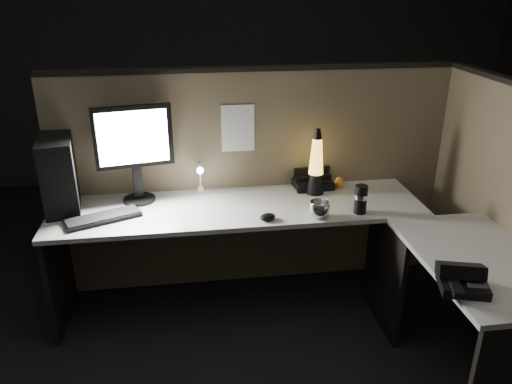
{
  "coord_description": "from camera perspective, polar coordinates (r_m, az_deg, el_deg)",
  "views": [
    {
      "loc": [
        -0.44,
        -2.2,
        2.03
      ],
      "look_at": [
        -0.07,
        0.35,
        0.92
      ],
      "focal_mm": 35.0,
      "sensor_mm": 36.0,
      "label": 1
    }
  ],
  "objects": [
    {
      "name": "floor",
      "position": [
        3.03,
        2.47,
        -18.94
      ],
      "size": [
        6.0,
        6.0,
        0.0
      ],
      "primitive_type": "plane",
      "color": "black",
      "rests_on": "ground"
    },
    {
      "name": "room_shell",
      "position": [
        2.28,
        3.18,
        12.82
      ],
      "size": [
        6.0,
        6.0,
        6.0
      ],
      "color": "silver",
      "rests_on": "ground"
    },
    {
      "name": "partition_back",
      "position": [
        3.41,
        -0.13,
        1.17
      ],
      "size": [
        2.66,
        0.06,
        1.5
      ],
      "primitive_type": "cube",
      "color": "brown",
      "rests_on": "ground"
    },
    {
      "name": "partition_right",
      "position": [
        3.17,
        26.76,
        -3.26
      ],
      "size": [
        0.06,
        1.66,
        1.5
      ],
      "primitive_type": "cube",
      "color": "brown",
      "rests_on": "ground"
    },
    {
      "name": "desk",
      "position": [
        2.92,
        5.25,
        -6.7
      ],
      "size": [
        2.6,
        1.6,
        0.73
      ],
      "color": "beige",
      "rests_on": "ground"
    },
    {
      "name": "pc_tower",
      "position": [
        3.23,
        -21.6,
        2.07
      ],
      "size": [
        0.26,
        0.45,
        0.45
      ],
      "primitive_type": "cube",
      "rotation": [
        0.0,
        0.0,
        0.18
      ],
      "color": "black",
      "rests_on": "desk"
    },
    {
      "name": "monitor",
      "position": [
        3.15,
        -13.76,
        5.27
      ],
      "size": [
        0.47,
        0.2,
        0.61
      ],
      "rotation": [
        0.0,
        0.0,
        0.18
      ],
      "color": "black",
      "rests_on": "desk"
    },
    {
      "name": "keyboard",
      "position": [
        3.06,
        -17.09,
        -2.85
      ],
      "size": [
        0.46,
        0.3,
        0.02
      ],
      "primitive_type": "cube",
      "rotation": [
        0.0,
        0.0,
        0.41
      ],
      "color": "black",
      "rests_on": "desk"
    },
    {
      "name": "mouse",
      "position": [
        2.91,
        1.33,
        -2.87
      ],
      "size": [
        0.12,
        0.11,
        0.04
      ],
      "primitive_type": "ellipsoid",
      "rotation": [
        0.0,
        0.0,
        0.42
      ],
      "color": "black",
      "rests_on": "desk"
    },
    {
      "name": "clip_lamp",
      "position": [
        3.22,
        -6.39,
        1.72
      ],
      "size": [
        0.04,
        0.17,
        0.22
      ],
      "color": "white",
      "rests_on": "desk"
    },
    {
      "name": "organizer",
      "position": [
        3.41,
        6.39,
        1.41
      ],
      "size": [
        0.27,
        0.24,
        0.19
      ],
      "rotation": [
        0.0,
        0.0,
        0.09
      ],
      "color": "black",
      "rests_on": "desk"
    },
    {
      "name": "lava_lamp",
      "position": [
        3.24,
        6.87,
        2.84
      ],
      "size": [
        0.12,
        0.12,
        0.44
      ],
      "color": "black",
      "rests_on": "desk"
    },
    {
      "name": "travel_mug",
      "position": [
        3.04,
        11.88,
        -0.83
      ],
      "size": [
        0.08,
        0.08,
        0.18
      ],
      "primitive_type": "cylinder",
      "color": "black",
      "rests_on": "desk"
    },
    {
      "name": "steel_mug",
      "position": [
        2.96,
        7.23,
        -2.0
      ],
      "size": [
        0.15,
        0.15,
        0.1
      ],
      "primitive_type": "imported",
      "rotation": [
        0.0,
        0.0,
        0.18
      ],
      "color": "#B8B9C0",
      "rests_on": "desk"
    },
    {
      "name": "figurine",
      "position": [
        3.39,
        9.5,
        1.21
      ],
      "size": [
        0.06,
        0.06,
        0.06
      ],
      "primitive_type": "sphere",
      "color": "orange",
      "rests_on": "desk"
    },
    {
      "name": "pinned_paper",
      "position": [
        3.24,
        -2.08,
        7.27
      ],
      "size": [
        0.21,
        0.0,
        0.31
      ],
      "primitive_type": "cube",
      "color": "white",
      "rests_on": "partition_back"
    },
    {
      "name": "desk_phone",
      "position": [
        2.48,
        22.44,
        -9.17
      ],
      "size": [
        0.25,
        0.25,
        0.12
      ],
      "rotation": [
        0.0,
        0.0,
        -0.28
      ],
      "color": "black",
      "rests_on": "desk"
    }
  ]
}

